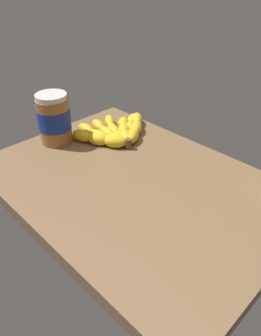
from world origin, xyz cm
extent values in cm
cube|color=brown|center=(0.00, 0.00, -1.91)|extent=(80.26, 57.69, 3.83)
ellipsoid|color=yellow|center=(-15.16, 14.70, 1.88)|extent=(7.13, 8.79, 3.76)
ellipsoid|color=yellow|center=(-18.65, 20.01, 1.88)|extent=(7.86, 8.59, 3.76)
ellipsoid|color=yellow|center=(-22.95, 24.69, 1.88)|extent=(8.40, 8.17, 3.76)
ellipsoid|color=gold|center=(-16.35, 13.91, 1.48)|extent=(7.96, 7.82, 2.97)
ellipsoid|color=gold|center=(-20.82, 18.69, 1.48)|extent=(7.55, 8.18, 2.97)
ellipsoid|color=gold|center=(-24.78, 23.91, 1.48)|extent=(7.06, 8.45, 2.97)
ellipsoid|color=yellow|center=(-16.29, 12.79, 1.88)|extent=(7.37, 6.61, 3.77)
ellipsoid|color=yellow|center=(-20.39, 15.78, 1.88)|extent=(7.29, 6.94, 3.77)
ellipsoid|color=yellow|center=(-24.12, 19.21, 1.88)|extent=(7.13, 7.17, 3.77)
ellipsoid|color=yellow|center=(-17.51, 11.75, 1.59)|extent=(8.66, 5.07, 3.19)
ellipsoid|color=yellow|center=(-23.61, 13.92, 1.59)|extent=(8.71, 6.32, 3.19)
ellipsoid|color=yellow|center=(-29.19, 17.20, 1.59)|extent=(8.45, 7.34, 3.19)
ellipsoid|color=yellow|center=(-17.42, 10.55, 1.65)|extent=(7.56, 3.38, 3.31)
ellipsoid|color=yellow|center=(-23.42, 10.94, 1.65)|extent=(7.92, 4.31, 3.31)
ellipsoid|color=yellow|center=(-29.30, 12.20, 1.65)|extent=(8.16, 5.30, 3.31)
ellipsoid|color=yellow|center=(-17.27, 9.00, 1.76)|extent=(8.59, 6.01, 3.52)
ellipsoid|color=yellow|center=(-23.33, 7.48, 1.76)|extent=(8.27, 4.58, 3.52)
ellipsoid|color=yellow|center=(-29.58, 7.28, 1.76)|extent=(8.10, 4.09, 3.52)
ellipsoid|color=yellow|center=(-16.54, 8.18, 1.90)|extent=(8.06, 7.12, 3.79)
ellipsoid|color=yellow|center=(-21.53, 5.40, 1.90)|extent=(8.09, 6.44, 3.79)
ellipsoid|color=yellow|center=(-26.88, 3.41, 1.90)|extent=(7.92, 5.61, 3.79)
cylinder|color=brown|center=(-12.91, 10.59, 1.80)|extent=(2.00, 2.00, 3.00)
cylinder|color=#9E602D|center=(-32.54, -2.50, 7.19)|extent=(9.97, 9.97, 14.39)
cylinder|color=navy|center=(-32.54, -2.50, 7.91)|extent=(10.17, 10.17, 6.47)
cylinder|color=silver|center=(-32.54, -2.50, 15.15)|extent=(9.51, 9.51, 1.52)
camera|label=1|loc=(48.98, -49.38, 50.88)|focal=34.16mm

